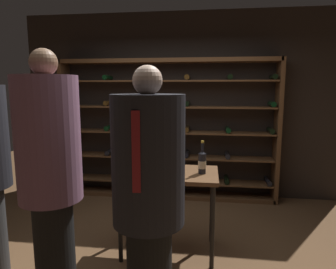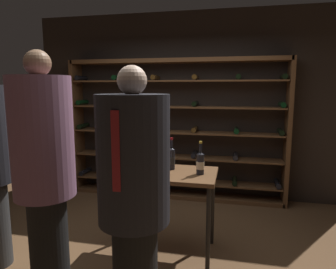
{
  "view_description": "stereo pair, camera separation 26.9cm",
  "coord_description": "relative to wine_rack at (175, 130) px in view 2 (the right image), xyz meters",
  "views": [
    {
      "loc": [
        0.46,
        -2.96,
        1.73
      ],
      "look_at": [
        0.03,
        0.21,
        1.23
      ],
      "focal_mm": 32.34,
      "sensor_mm": 36.0,
      "label": 1
    },
    {
      "loc": [
        0.73,
        -2.92,
        1.73
      ],
      "look_at": [
        0.03,
        0.21,
        1.23
      ],
      "focal_mm": 32.34,
      "sensor_mm": 36.0,
      "label": 2
    }
  ],
  "objects": [
    {
      "name": "wine_bottle_gold_foil",
      "position": [
        0.27,
        -1.53,
        -0.08
      ],
      "size": [
        0.08,
        0.08,
        0.34
      ],
      "color": "black",
      "rests_on": "tasting_table"
    },
    {
      "name": "tasting_table",
      "position": [
        0.24,
        -1.64,
        -0.31
      ],
      "size": [
        1.0,
        0.63,
        0.87
      ],
      "color": "brown",
      "rests_on": "ground"
    },
    {
      "name": "person_host_in_suit",
      "position": [
        -0.56,
        -2.52,
        0.04
      ],
      "size": [
        0.48,
        0.48,
        2.01
      ],
      "rotation": [
        0.0,
        0.0,
        1.54
      ],
      "color": "black",
      "rests_on": "ground"
    },
    {
      "name": "person_bystander_dark_jacket",
      "position": [
        0.24,
        -2.68,
        -0.04
      ],
      "size": [
        0.5,
        0.51,
        1.88
      ],
      "rotation": [
        0.0,
        0.0,
        0.08
      ],
      "color": "black",
      "rests_on": "ground"
    },
    {
      "name": "ground_plane",
      "position": [
        0.18,
        -1.66,
        -1.08
      ],
      "size": [
        9.74,
        9.74,
        0.0
      ],
      "primitive_type": "plane",
      "color": "brown"
    },
    {
      "name": "wine_rack",
      "position": [
        0.0,
        0.0,
        0.0
      ],
      "size": [
        3.38,
        0.32,
        2.16
      ],
      "color": "brown",
      "rests_on": "ground"
    },
    {
      "name": "wine_glass_stemmed_left",
      "position": [
        -0.03,
        -1.69,
        -0.1
      ],
      "size": [
        0.09,
        0.09,
        0.14
      ],
      "color": "silver",
      "rests_on": "tasting_table"
    },
    {
      "name": "wine_glass_stemmed_center",
      "position": [
        0.25,
        -1.78,
        -0.09
      ],
      "size": [
        0.07,
        0.07,
        0.16
      ],
      "color": "silver",
      "rests_on": "tasting_table"
    },
    {
      "name": "wine_bottle_red_label",
      "position": [
        0.58,
        -1.65,
        -0.08
      ],
      "size": [
        0.08,
        0.08,
        0.33
      ],
      "color": "black",
      "rests_on": "tasting_table"
    },
    {
      "name": "back_wall",
      "position": [
        0.18,
        0.21,
        0.37
      ],
      "size": [
        5.0,
        0.1,
        2.88
      ],
      "primitive_type": "cube",
      "color": "black",
      "rests_on": "ground"
    }
  ]
}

